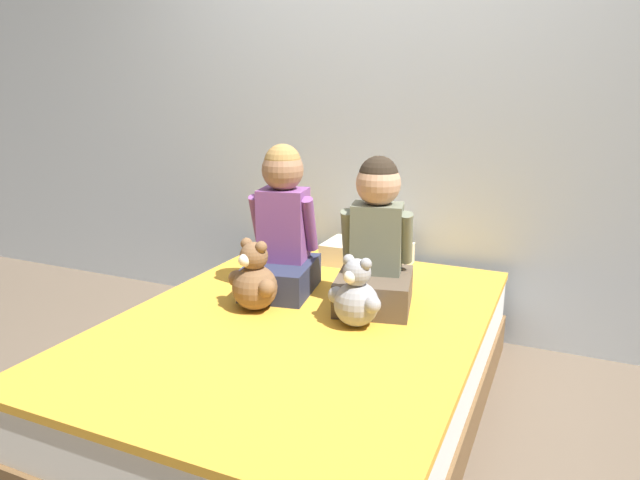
{
  "coord_description": "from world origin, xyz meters",
  "views": [
    {
      "loc": [
        0.95,
        -1.92,
        1.33
      ],
      "look_at": [
        0.0,
        0.19,
        0.7
      ],
      "focal_mm": 32.0,
      "sensor_mm": 36.0,
      "label": 1
    }
  ],
  "objects": [
    {
      "name": "ground_plane",
      "position": [
        0.0,
        0.0,
        0.0
      ],
      "size": [
        14.0,
        14.0,
        0.0
      ],
      "primitive_type": "plane",
      "color": "brown"
    },
    {
      "name": "wall_behind_bed",
      "position": [
        0.0,
        1.06,
        1.25
      ],
      "size": [
        8.0,
        0.06,
        2.5
      ],
      "color": "silver",
      "rests_on": "ground_plane"
    },
    {
      "name": "bed",
      "position": [
        0.0,
        0.0,
        0.21
      ],
      "size": [
        1.41,
        1.9,
        0.42
      ],
      "color": "brown",
      "rests_on": "ground_plane"
    },
    {
      "name": "child_on_left",
      "position": [
        -0.22,
        0.27,
        0.7
      ],
      "size": [
        0.35,
        0.42,
        0.66
      ],
      "rotation": [
        0.0,
        0.0,
        0.17
      ],
      "color": "#282D47",
      "rests_on": "bed"
    },
    {
      "name": "child_on_right",
      "position": [
        0.22,
        0.27,
        0.69
      ],
      "size": [
        0.37,
        0.4,
        0.63
      ],
      "rotation": [
        0.0,
        0.0,
        0.21
      ],
      "color": "brown",
      "rests_on": "bed"
    },
    {
      "name": "teddy_bear_held_by_left_child",
      "position": [
        -0.22,
        0.01,
        0.55
      ],
      "size": [
        0.25,
        0.19,
        0.3
      ],
      "rotation": [
        0.0,
        0.0,
        -0.29
      ],
      "color": "brown",
      "rests_on": "bed"
    },
    {
      "name": "teddy_bear_held_by_right_child",
      "position": [
        0.23,
        0.02,
        0.54
      ],
      "size": [
        0.23,
        0.18,
        0.28
      ],
      "rotation": [
        0.0,
        0.0,
        -0.25
      ],
      "color": "#939399",
      "rests_on": "bed"
    },
    {
      "name": "pillow_at_headboard",
      "position": [
        0.0,
        0.79,
        0.47
      ],
      "size": [
        0.44,
        0.26,
        0.11
      ],
      "color": "beige",
      "rests_on": "bed"
    }
  ]
}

